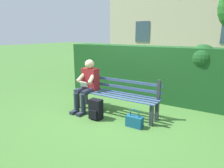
% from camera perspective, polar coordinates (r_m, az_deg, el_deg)
% --- Properties ---
extents(ground, '(60.00, 60.00, 0.00)m').
position_cam_1_polar(ground, '(4.69, 0.65, -8.32)').
color(ground, '#3D6B2D').
extents(park_bench, '(2.07, 0.48, 0.87)m').
position_cam_1_polar(park_bench, '(4.59, 1.05, -2.94)').
color(park_bench, '#2D3338').
rests_on(park_bench, ground).
extents(person_seated, '(0.44, 0.73, 1.20)m').
position_cam_1_polar(person_seated, '(4.79, -7.01, 0.13)').
color(person_seated, maroon).
rests_on(person_seated, ground).
extents(hedge_backdrop, '(4.78, 0.75, 1.55)m').
position_cam_1_polar(hedge_backdrop, '(5.73, 9.95, 3.63)').
color(hedge_backdrop, '#19471E').
rests_on(hedge_backdrop, ground).
extents(building_facade, '(9.26, 2.78, 6.85)m').
position_cam_1_polar(building_facade, '(13.29, 21.28, 20.22)').
color(building_facade, '#BCAD93').
rests_on(building_facade, ground).
extents(backpack, '(0.27, 0.25, 0.44)m').
position_cam_1_polar(backpack, '(4.34, -4.64, -7.20)').
color(backpack, black).
rests_on(backpack, ground).
extents(handbag, '(0.33, 0.15, 0.37)m').
position_cam_1_polar(handbag, '(4.04, 6.38, -10.38)').
color(handbag, navy).
rests_on(handbag, ground).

